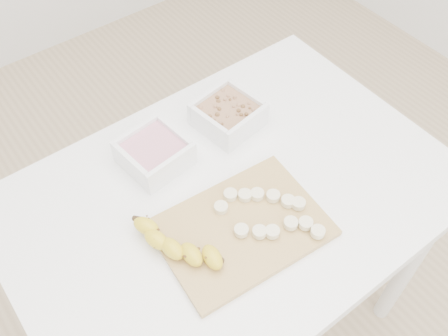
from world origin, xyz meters
TOP-DOWN VIEW (x-y plane):
  - ground at (0.00, 0.00)m, footprint 3.50×3.50m
  - table at (0.00, 0.00)m, footprint 1.00×0.70m
  - bowl_yogurt at (-0.09, 0.18)m, footprint 0.16×0.16m
  - bowl_granola at (0.12, 0.18)m, footprint 0.16×0.16m
  - cutting_board at (-0.04, -0.09)m, footprint 0.36×0.27m
  - banana at (-0.18, -0.06)m, footprint 0.10×0.21m
  - banana_slices at (0.02, -0.10)m, footprint 0.17×0.22m

SIDE VIEW (x-z plane):
  - ground at x=0.00m, z-range 0.00..0.00m
  - table at x=0.00m, z-range 0.28..1.03m
  - cutting_board at x=-0.04m, z-range 0.75..0.76m
  - banana_slices at x=0.02m, z-range 0.77..0.78m
  - banana at x=-0.18m, z-range 0.77..0.80m
  - bowl_yogurt at x=-0.09m, z-range 0.75..0.82m
  - bowl_granola at x=0.12m, z-range 0.75..0.82m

